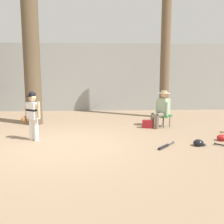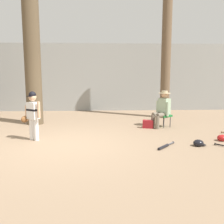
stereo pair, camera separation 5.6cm
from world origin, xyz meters
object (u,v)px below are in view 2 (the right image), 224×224
object	(u,v)px
folding_stool	(164,116)
handbag_beside_stool	(148,124)
batting_helmet_black	(199,143)
tree_behind_spectator	(166,49)
young_ballplayer	(33,113)
seated_spectator	(162,108)
tree_near_player	(31,37)
batting_helmet_red	(222,138)
bat_black_composite	(165,146)

from	to	relation	value
folding_stool	handbag_beside_stool	distance (m)	0.62
batting_helmet_black	folding_stool	bearing A→B (deg)	97.30
tree_behind_spectator	batting_helmet_black	xyz separation A→B (m)	(-0.19, -4.07, -2.61)
young_ballplayer	folding_stool	xyz separation A→B (m)	(3.90, 1.48, -0.38)
tree_behind_spectator	young_ballplayer	size ratio (longest dim) A/B	4.53
tree_behind_spectator	seated_spectator	size ratio (longest dim) A/B	4.92
tree_near_player	handbag_beside_stool	distance (m)	4.86
tree_near_player	seated_spectator	world-z (taller)	tree_near_player
young_ballplayer	batting_helmet_red	size ratio (longest dim) A/B	4.22
tree_near_player	young_ballplayer	bearing A→B (deg)	-77.28
young_ballplayer	batting_helmet_red	world-z (taller)	young_ballplayer
tree_near_player	batting_helmet_red	size ratio (longest dim) A/B	21.48
batting_helmet_black	bat_black_composite	bearing A→B (deg)	-173.73
seated_spectator	batting_helmet_red	world-z (taller)	seated_spectator
handbag_beside_stool	young_ballplayer	bearing A→B (deg)	-158.35
tree_near_player	folding_stool	world-z (taller)	tree_near_player
seated_spectator	bat_black_composite	distance (m)	2.43
bat_black_composite	batting_helmet_red	distance (m)	1.77
tree_behind_spectator	young_ballplayer	world-z (taller)	tree_behind_spectator
tree_near_player	bat_black_composite	distance (m)	5.73
tree_behind_spectator	handbag_beside_stool	xyz separation A→B (m)	(-1.04, -1.96, -2.55)
tree_behind_spectator	batting_helmet_red	xyz separation A→B (m)	(0.62, -3.62, -2.60)
handbag_beside_stool	bat_black_composite	xyz separation A→B (m)	(-0.02, -2.20, -0.10)
tree_near_player	seated_spectator	bearing A→B (deg)	-10.42
folding_stool	tree_behind_spectator	bearing A→B (deg)	75.04
young_ballplayer	bat_black_composite	world-z (taller)	young_ballplayer
tree_behind_spectator	seated_spectator	bearing A→B (deg)	-106.92
tree_behind_spectator	handbag_beside_stool	bearing A→B (deg)	-117.84
handbag_beside_stool	batting_helmet_black	distance (m)	2.27
tree_behind_spectator	handbag_beside_stool	world-z (taller)	tree_behind_spectator
handbag_beside_stool	bat_black_composite	world-z (taller)	handbag_beside_stool
handbag_beside_stool	seated_spectator	bearing A→B (deg)	12.33
folding_stool	batting_helmet_red	bearing A→B (deg)	-58.70
tree_behind_spectator	young_ballplayer	xyz separation A→B (m)	(-4.38, -3.29, -1.94)
seated_spectator	handbag_beside_stool	size ratio (longest dim) A/B	3.53
tree_behind_spectator	batting_helmet_red	distance (m)	4.51
bat_black_composite	batting_helmet_red	bearing A→B (deg)	17.73
tree_near_player	batting_helmet_red	world-z (taller)	tree_near_player
batting_helmet_black	tree_behind_spectator	bearing A→B (deg)	87.29
young_ballplayer	bat_black_composite	bearing A→B (deg)	-14.78
tree_behind_spectator	batting_helmet_black	size ratio (longest dim) A/B	19.63
bat_black_composite	batting_helmet_black	xyz separation A→B (m)	(0.87, 0.10, 0.04)
tree_behind_spectator	folding_stool	distance (m)	2.98
batting_helmet_red	tree_behind_spectator	bearing A→B (deg)	99.78
handbag_beside_stool	batting_helmet_red	world-z (taller)	handbag_beside_stool
folding_stool	seated_spectator	size ratio (longest dim) A/B	0.46
batting_helmet_red	tree_near_player	bearing A→B (deg)	155.06
seated_spectator	batting_helmet_black	bearing A→B (deg)	-80.43
tree_behind_spectator	bat_black_composite	bearing A→B (deg)	-104.29
batting_helmet_black	handbag_beside_stool	bearing A→B (deg)	111.81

